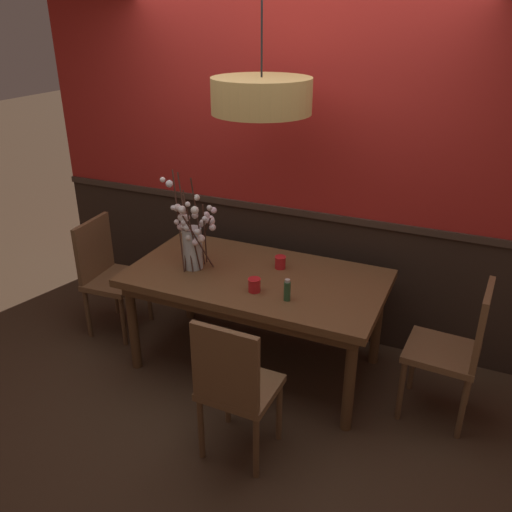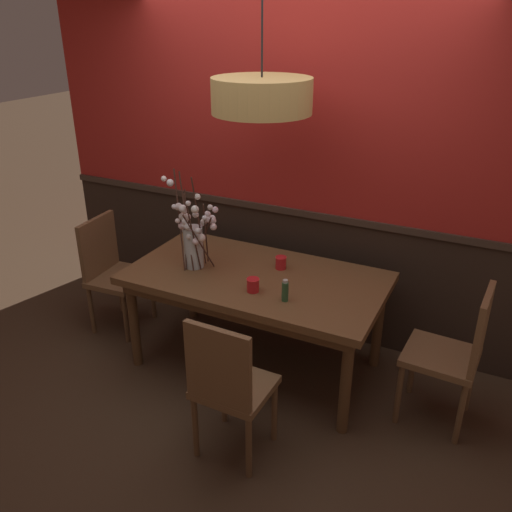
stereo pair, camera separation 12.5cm
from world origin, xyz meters
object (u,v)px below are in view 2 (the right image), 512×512
object	(u,v)px
chair_near_side_right	(228,384)
chair_far_side_right	(334,263)
candle_holder_nearer_edge	(253,285)
chair_far_side_left	(276,250)
vase_with_blossoms	(193,238)
dining_table	(256,286)
pendant_lamp	(262,96)
candle_holder_nearer_center	(281,263)
condiment_bottle	(285,291)
chair_head_east_end	(455,351)
chair_head_west_end	(111,268)

from	to	relation	value
chair_near_side_right	chair_far_side_right	distance (m)	1.75
candle_holder_nearer_edge	chair_far_side_right	bearing A→B (deg)	80.06
chair_far_side_left	candle_holder_nearer_edge	xyz separation A→B (m)	(0.34, -1.13, 0.27)
chair_near_side_right	candle_holder_nearer_edge	size ratio (longest dim) A/B	10.07
vase_with_blossoms	dining_table	bearing A→B (deg)	9.78
chair_far_side_left	pendant_lamp	world-z (taller)	pendant_lamp
candle_holder_nearer_center	condiment_bottle	world-z (taller)	condiment_bottle
chair_head_east_end	vase_with_blossoms	size ratio (longest dim) A/B	1.37
chair_far_side_right	chair_head_east_end	bearing A→B (deg)	-39.65
candle_holder_nearer_center	dining_table	bearing A→B (deg)	-124.37
candle_holder_nearer_center	vase_with_blossoms	bearing A→B (deg)	-156.57
chair_far_side_left	chair_head_east_end	world-z (taller)	chair_head_east_end
vase_with_blossoms	pendant_lamp	distance (m)	1.08
pendant_lamp	chair_far_side_left	bearing A→B (deg)	107.24
chair_head_east_end	vase_with_blossoms	world-z (taller)	vase_with_blossoms
chair_far_side_right	condiment_bottle	xyz separation A→B (m)	(0.04, -1.12, 0.30)
chair_head_east_end	dining_table	bearing A→B (deg)	179.82
chair_head_east_end	vase_with_blossoms	bearing A→B (deg)	-177.68
chair_far_side_left	pendant_lamp	xyz separation A→B (m)	(0.26, -0.84, 1.41)
chair_far_side_left	chair_head_east_end	size ratio (longest dim) A/B	0.97
dining_table	condiment_bottle	bearing A→B (deg)	-36.94
dining_table	chair_far_side_left	distance (m)	0.95
chair_head_west_end	chair_head_east_end	xyz separation A→B (m)	(2.64, 0.00, 0.01)
candle_holder_nearer_center	candle_holder_nearer_edge	bearing A→B (deg)	-93.87
chair_head_east_end	candle_holder_nearer_edge	size ratio (longest dim) A/B	10.31
condiment_bottle	chair_far_side_right	bearing A→B (deg)	92.11
candle_holder_nearer_edge	chair_far_side_left	bearing A→B (deg)	106.79
chair_head_east_end	candle_holder_nearer_edge	world-z (taller)	chair_head_east_end
chair_head_west_end	chair_head_east_end	distance (m)	2.64
chair_head_west_end	chair_head_east_end	size ratio (longest dim) A/B	0.97
chair_head_east_end	chair_far_side_right	world-z (taller)	chair_head_east_end
chair_far_side_right	chair_head_west_end	bearing A→B (deg)	-150.72
dining_table	chair_head_east_end	distance (m)	1.35
dining_table	candle_holder_nearer_edge	size ratio (longest dim) A/B	19.00
vase_with_blossoms	candle_holder_nearer_edge	xyz separation A→B (m)	(0.53, -0.14, -0.17)
chair_head_west_end	candle_holder_nearer_edge	distance (m)	1.43
candle_holder_nearer_edge	vase_with_blossoms	bearing A→B (deg)	164.87
chair_head_west_end	chair_near_side_right	xyz separation A→B (m)	(1.55, -0.87, 0.00)
dining_table	condiment_bottle	size ratio (longest dim) A/B	12.11
chair_near_side_right	candle_holder_nearer_edge	world-z (taller)	chair_near_side_right
chair_far_side_right	condiment_bottle	world-z (taller)	chair_far_side_right
chair_near_side_right	condiment_bottle	size ratio (longest dim) A/B	6.42
chair_near_side_right	pendant_lamp	world-z (taller)	pendant_lamp
vase_with_blossoms	condiment_bottle	xyz separation A→B (m)	(0.77, -0.16, -0.15)
chair_head_east_end	condiment_bottle	bearing A→B (deg)	-166.96
chair_far_side_right	candle_holder_nearer_edge	size ratio (longest dim) A/B	9.82
candle_holder_nearer_center	pendant_lamp	xyz separation A→B (m)	(-0.10, -0.10, 1.14)
chair_near_side_right	condiment_bottle	bearing A→B (deg)	84.30
chair_near_side_right	candle_holder_nearer_edge	xyz separation A→B (m)	(-0.17, 0.65, 0.27)
chair_far_side_left	pendant_lamp	bearing A→B (deg)	-72.76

